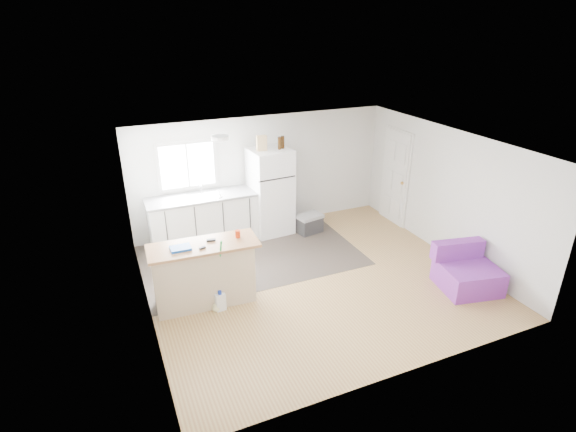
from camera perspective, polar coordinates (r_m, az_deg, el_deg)
The scene contains 19 objects.
room at distance 7.39m, azimuth 3.43°, elevation -0.06°, with size 5.51×5.01×2.41m.
vinyl_zone at distance 8.71m, azimuth -4.75°, elevation -4.98°, with size 4.05×2.50×0.00m, color #372F29.
window at distance 9.03m, azimuth -12.65°, elevation 6.27°, with size 1.18×0.06×0.98m.
interior_door at distance 10.05m, azimuth 13.44°, elevation 4.77°, with size 0.11×0.92×2.10m.
ceiling_fixture at distance 7.68m, azimuth -8.63°, elevation 9.80°, with size 0.30×0.30×0.07m, color white.
kitchen_cabinets at distance 9.12m, azimuth -10.39°, elevation -0.34°, with size 2.26×0.70×1.30m.
peninsula at distance 7.20m, azimuth -10.64°, elevation -7.21°, with size 1.71×0.73×1.03m.
refrigerator at distance 9.30m, azimuth -2.23°, elevation 3.11°, with size 0.85×0.81×1.80m.
cooler at distance 9.52m, azimuth 2.74°, elevation -0.94°, with size 0.59×0.46×0.40m.
purple_seat at distance 8.16m, azimuth 21.68°, elevation -6.70°, with size 1.05×1.02×0.74m.
cleaner_jug at distance 7.18m, azimuth -8.58°, elevation -10.70°, with size 0.17×0.13×0.34m.
mop at distance 7.15m, azimuth -9.02°, elevation -10.09°, with size 0.23×0.34×1.22m.
red_cup at distance 7.08m, azimuth -6.40°, elevation -2.26°, with size 0.08×0.08×0.12m, color red.
blue_tray at distance 6.88m, azimuth -13.49°, elevation -3.99°, with size 0.30×0.22×0.04m, color #124AB1.
tool_a at distance 7.04m, azimuth -9.74°, elevation -3.04°, with size 0.14×0.05×0.03m, color black.
tool_b at distance 6.84m, azimuth -10.82°, elevation -3.98°, with size 0.10×0.04×0.03m, color black.
cardboard_box at distance 8.90m, azimuth -3.38°, elevation 9.22°, with size 0.20×0.10×0.30m, color tan.
bottle_left at distance 8.99m, azimuth -1.08°, elevation 9.23°, with size 0.07×0.07×0.25m, color #331D09.
bottle_right at distance 9.06m, azimuth -0.68°, elevation 9.35°, with size 0.07×0.07×0.25m, color #331D09.
Camera 1 is at (-3.08, -6.02, 4.18)m, focal length 28.00 mm.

